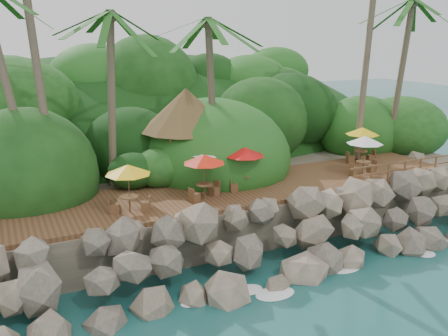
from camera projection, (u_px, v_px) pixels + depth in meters
name	position (u px, v px, depth m)	size (l,w,h in m)	color
ground	(290.00, 289.00, 18.98)	(140.00, 140.00, 0.00)	#19514F
land_base	(160.00, 166.00, 32.63)	(32.00, 25.20, 2.10)	gray
jungle_hill	(131.00, 157.00, 39.44)	(44.80, 28.00, 15.40)	#143811
seawall	(265.00, 243.00, 20.41)	(29.00, 4.00, 2.30)	gray
terrace	(224.00, 192.00, 23.62)	(26.00, 5.00, 0.20)	brown
jungle_foliage	(165.00, 185.00, 32.04)	(44.00, 16.00, 12.00)	#143811
foam_line	(286.00, 285.00, 19.23)	(25.20, 0.80, 0.06)	white
palapa	(186.00, 109.00, 25.34)	(4.86, 4.86, 4.60)	brown
dining_clusters	(203.00, 158.00, 22.69)	(23.19, 4.73, 2.08)	brown
railing	(413.00, 167.00, 25.44)	(8.30, 0.10, 1.00)	brown
waiter	(245.00, 167.00, 24.69)	(0.58, 0.38, 1.60)	white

